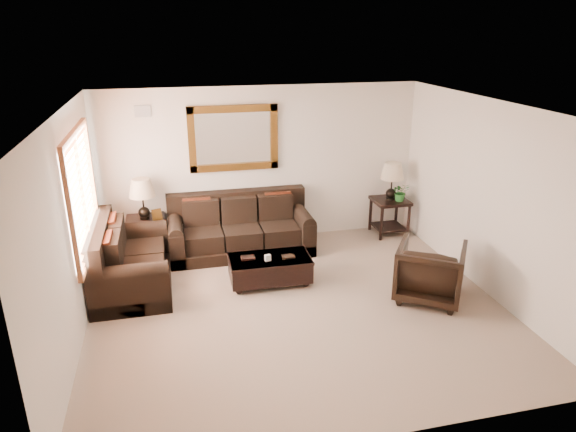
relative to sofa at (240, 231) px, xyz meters
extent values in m
cube|color=gray|center=(0.48, -2.03, -0.35)|extent=(5.50, 5.00, 0.01)
cube|color=white|center=(0.48, -2.03, 2.35)|extent=(5.50, 5.00, 0.01)
cube|color=#F1E2CF|center=(0.48, 0.47, 1.00)|extent=(5.50, 0.01, 2.70)
cube|color=#F1E2CF|center=(0.48, -4.53, 1.00)|extent=(5.50, 0.01, 2.70)
cube|color=#F1E2CF|center=(-2.27, -2.03, 1.00)|extent=(0.01, 5.00, 2.70)
cube|color=#F1E2CF|center=(3.23, -2.03, 1.00)|extent=(0.01, 5.00, 2.70)
cube|color=white|center=(-2.25, -1.13, 1.20)|extent=(0.01, 1.80, 1.50)
cube|color=maroon|center=(-2.22, -1.13, 1.99)|extent=(0.06, 1.96, 0.08)
cube|color=maroon|center=(-2.22, -1.13, 0.41)|extent=(0.06, 1.96, 0.08)
cube|color=maroon|center=(-2.22, -2.07, 1.20)|extent=(0.06, 0.08, 1.50)
cube|color=maroon|center=(-2.22, -0.19, 1.20)|extent=(0.06, 0.08, 1.50)
cube|color=maroon|center=(-2.22, -1.13, 1.20)|extent=(0.05, 0.05, 1.50)
cube|color=#492A0E|center=(0.00, 0.43, 1.50)|extent=(1.50, 0.06, 1.10)
cube|color=white|center=(0.00, 0.45, 1.50)|extent=(1.26, 0.01, 0.86)
cube|color=#999999|center=(-1.42, 0.45, 2.00)|extent=(0.25, 0.02, 0.18)
cube|color=black|center=(0.00, -0.07, -0.25)|extent=(2.37, 1.02, 0.19)
cube|color=black|center=(0.00, 0.33, 0.38)|extent=(2.37, 0.24, 0.48)
cube|color=black|center=(-0.63, -0.09, -0.01)|extent=(0.61, 0.84, 0.29)
cube|color=black|center=(0.00, -0.09, -0.01)|extent=(0.61, 0.84, 0.29)
cube|color=black|center=(0.63, -0.09, -0.01)|extent=(0.61, 0.84, 0.29)
cube|color=black|center=(-1.07, -0.07, -0.07)|extent=(0.24, 1.02, 0.57)
cylinder|color=black|center=(-1.07, -0.07, 0.22)|extent=(0.24, 1.00, 0.24)
cube|color=black|center=(1.07, -0.07, -0.07)|extent=(0.24, 1.02, 0.57)
cylinder|color=black|center=(1.07, -0.07, 0.22)|extent=(0.24, 1.00, 0.24)
cube|color=#62200C|center=(-0.69, 0.13, 0.37)|extent=(0.45, 0.20, 0.46)
cube|color=#62200C|center=(0.69, 0.13, 0.37)|extent=(0.45, 0.20, 0.46)
cube|color=black|center=(-1.72, -0.94, -0.25)|extent=(1.06, 1.79, 0.20)
cube|color=black|center=(-2.13, -0.94, 0.40)|extent=(0.25, 1.79, 0.50)
cube|color=black|center=(-1.70, -1.26, 0.00)|extent=(0.87, 0.62, 0.30)
cube|color=black|center=(-1.70, -0.61, 0.00)|extent=(0.87, 0.62, 0.30)
cube|color=black|center=(-1.72, -1.71, -0.05)|extent=(1.06, 0.25, 0.59)
cylinder|color=black|center=(-1.72, -1.71, 0.24)|extent=(1.04, 0.25, 0.25)
cube|color=black|center=(-1.72, -0.17, -0.05)|extent=(1.06, 0.25, 0.59)
cylinder|color=black|center=(-1.72, -0.17, 0.24)|extent=(1.04, 0.25, 0.25)
cube|color=#62200C|center=(-1.92, -1.32, 0.40)|extent=(0.21, 0.47, 0.48)
cube|color=#62200C|center=(-1.92, -0.56, 0.40)|extent=(0.21, 0.47, 0.48)
cube|color=black|center=(-1.54, 0.12, 0.29)|extent=(0.61, 0.61, 0.06)
cube|color=black|center=(-1.54, 0.12, -0.22)|extent=(0.52, 0.52, 0.03)
cylinder|color=black|center=(-1.80, -0.14, -0.05)|extent=(0.06, 0.06, 0.61)
cylinder|color=black|center=(-1.28, -0.14, -0.05)|extent=(0.06, 0.06, 0.61)
cylinder|color=black|center=(-1.80, 0.38, -0.05)|extent=(0.06, 0.06, 0.61)
cylinder|color=black|center=(-1.28, 0.38, -0.05)|extent=(0.06, 0.06, 0.61)
sphere|color=black|center=(-1.54, 0.12, 0.42)|extent=(0.19, 0.19, 0.19)
cylinder|color=black|center=(-1.54, 0.12, 0.62)|extent=(0.03, 0.03, 0.40)
cone|color=tan|center=(-1.54, 0.12, 0.84)|extent=(0.42, 0.42, 0.29)
cube|color=#492A0E|center=(-1.34, 0.01, 0.41)|extent=(0.17, 0.11, 0.19)
cube|color=black|center=(2.77, 0.12, 0.29)|extent=(0.61, 0.61, 0.06)
cube|color=black|center=(2.77, 0.12, -0.22)|extent=(0.52, 0.52, 0.03)
cylinder|color=black|center=(2.51, -0.14, -0.05)|extent=(0.06, 0.06, 0.61)
cylinder|color=black|center=(3.03, -0.14, -0.05)|extent=(0.06, 0.06, 0.61)
cylinder|color=black|center=(2.51, 0.38, -0.05)|extent=(0.06, 0.06, 0.61)
cylinder|color=black|center=(3.03, 0.38, -0.05)|extent=(0.06, 0.06, 0.61)
sphere|color=black|center=(2.77, 0.12, 0.43)|extent=(0.19, 0.19, 0.19)
cylinder|color=black|center=(2.77, 0.12, 0.63)|extent=(0.03, 0.03, 0.40)
cone|color=tan|center=(2.77, 0.12, 0.85)|extent=(0.42, 0.42, 0.29)
sphere|color=black|center=(-0.24, -1.50, -0.31)|extent=(0.11, 0.11, 0.11)
sphere|color=black|center=(0.75, -1.50, -0.31)|extent=(0.11, 0.11, 0.11)
sphere|color=black|center=(-0.24, -1.04, -0.31)|extent=(0.11, 0.11, 0.11)
sphere|color=black|center=(0.75, -1.04, -0.31)|extent=(0.11, 0.11, 0.11)
cube|color=black|center=(0.25, -1.27, -0.11)|extent=(1.19, 0.66, 0.33)
cube|color=black|center=(0.25, -1.27, 0.04)|extent=(1.21, 0.67, 0.04)
cube|color=black|center=(-0.06, -1.22, 0.07)|extent=(0.20, 0.14, 0.03)
cube|color=black|center=(0.53, -1.31, 0.07)|extent=(0.18, 0.13, 0.02)
cube|color=white|center=(0.21, -1.36, 0.10)|extent=(0.09, 0.07, 0.09)
imported|color=black|center=(2.34, -2.23, 0.10)|extent=(1.19, 1.17, 0.90)
imported|color=#1E571D|center=(2.90, 0.01, 0.44)|extent=(0.31, 0.35, 0.26)
camera|label=1|loc=(-1.06, -8.01, 3.27)|focal=32.00mm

